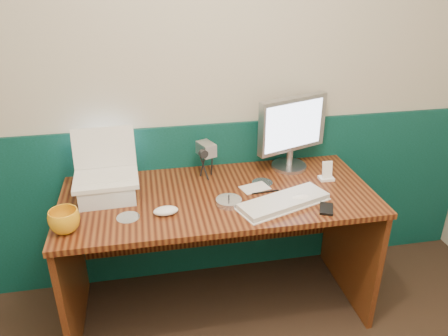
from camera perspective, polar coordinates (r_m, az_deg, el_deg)
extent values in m
cube|color=#B7AF9B|center=(2.39, -3.57, 11.35)|extent=(3.50, 0.04, 2.50)
cube|color=#073025|center=(2.67, -3.10, -4.51)|extent=(3.48, 0.02, 1.00)
cube|color=#331109|center=(2.45, -0.67, -11.11)|extent=(1.60, 0.70, 0.75)
cube|color=silver|center=(2.26, -14.98, -2.74)|extent=(0.28, 0.24, 0.09)
cube|color=silver|center=(2.16, 7.81, -4.47)|extent=(0.48, 0.30, 0.03)
ellipsoid|color=white|center=(2.19, 9.95, -3.98)|extent=(0.13, 0.08, 0.04)
ellipsoid|color=white|center=(2.08, -7.61, -5.56)|extent=(0.12, 0.08, 0.04)
imported|color=orange|center=(2.05, -20.13, -6.51)|extent=(0.16, 0.16, 0.11)
cylinder|color=silver|center=(2.15, 0.63, -4.41)|extent=(0.13, 0.13, 0.03)
cylinder|color=silver|center=(2.10, -12.41, -6.30)|extent=(0.11, 0.11, 0.00)
cylinder|color=silver|center=(2.36, 5.02, -1.89)|extent=(0.11, 0.11, 0.00)
cylinder|color=black|center=(2.26, 5.43, -3.13)|extent=(0.14, 0.02, 0.01)
cube|color=silver|center=(2.30, 4.04, -2.60)|extent=(0.17, 0.13, 0.00)
cube|color=white|center=(2.45, 13.20, -1.32)|extent=(0.08, 0.06, 0.01)
cube|color=white|center=(2.42, 13.33, -0.19)|extent=(0.05, 0.03, 0.09)
cube|color=black|center=(2.16, 13.23, -5.21)|extent=(0.10, 0.12, 0.01)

